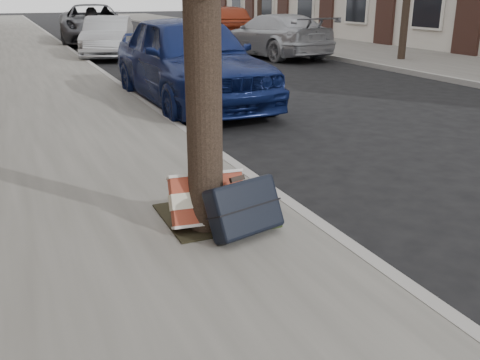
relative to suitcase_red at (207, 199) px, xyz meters
name	(u,v)px	position (x,y,z in m)	size (l,w,h in m)	color
far_sidewalk	(324,45)	(9.92, 13.97, -0.29)	(4.00, 70.00, 0.12)	slate
dirt_patch	(214,215)	(0.12, 0.17, -0.22)	(0.85, 0.85, 0.01)	black
suitcase_red	(207,199)	(0.00, 0.00, 0.00)	(0.59, 0.16, 0.42)	#99321E
suitcase_navy	(244,207)	(0.20, -0.29, 0.01)	(0.59, 0.19, 0.42)	black
car_near_front	(190,59)	(1.72, 5.50, 0.46)	(1.90, 4.72, 1.61)	#0F1C51
car_near_mid	(108,37)	(1.81, 13.73, 0.28)	(1.33, 3.80, 1.25)	#A1A4A8
car_near_back	(93,24)	(2.21, 19.01, 0.42)	(2.54, 5.51, 1.53)	#38393E
car_far_front	(273,35)	(6.63, 11.79, 0.32)	(1.87, 4.59, 1.33)	#A2A4AA
car_far_back	(225,25)	(6.67, 15.87, 0.45)	(1.87, 4.66, 1.59)	maroon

